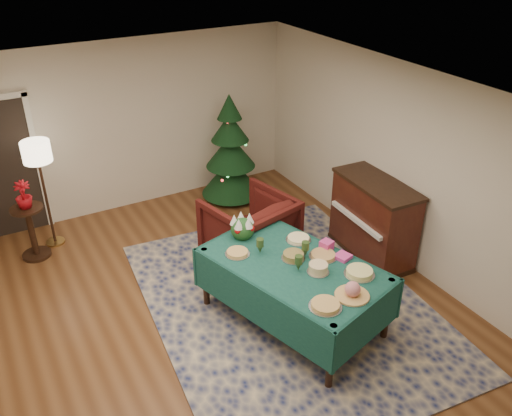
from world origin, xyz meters
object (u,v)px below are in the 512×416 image
gift_box (327,245)px  side_table (32,233)px  potted_plant (24,201)px  buffet_table (293,275)px  armchair (249,226)px  piano (373,220)px  floor_lamp (38,158)px  christmas_tree (230,153)px

gift_box → side_table: size_ratio=0.17×
side_table → potted_plant: 0.51m
buffet_table → potted_plant: bearing=129.4°
armchair → piano: 1.72m
gift_box → potted_plant: size_ratio=0.34×
floor_lamp → christmas_tree: 2.99m
christmas_tree → gift_box: bearing=-95.9°
buffet_table → floor_lamp: 3.88m
gift_box → armchair: armchair is taller
christmas_tree → piano: size_ratio=1.34×
side_table → christmas_tree: bearing=4.2°
buffet_table → potted_plant: 3.82m
floor_lamp → potted_plant: 0.60m
buffet_table → potted_plant: potted_plant is taller
gift_box → christmas_tree: christmas_tree is taller
armchair → gift_box: bearing=90.3°
floor_lamp → side_table: bearing=-143.1°
gift_box → christmas_tree: (0.32, 3.12, -0.06)m
side_table → floor_lamp: bearing=36.9°
buffet_table → armchair: armchair is taller
christmas_tree → floor_lamp: bearing=-179.7°
buffet_table → floor_lamp: bearing=123.8°
gift_box → armchair: size_ratio=0.12×
floor_lamp → gift_box: bearing=-49.9°
floor_lamp → potted_plant: size_ratio=4.16×
buffet_table → gift_box: 0.55m
buffet_table → gift_box: bearing=7.3°
gift_box → floor_lamp: 4.09m
side_table → potted_plant: (-0.00, 0.00, 0.51)m
buffet_table → armchair: bearing=82.4°
christmas_tree → side_table: bearing=-175.8°
side_table → christmas_tree: size_ratio=0.43×
side_table → potted_plant: bearing=180.0°
buffet_table → potted_plant: (-2.42, 2.94, 0.23)m
gift_box → piano: size_ratio=0.10×
gift_box → potted_plant: 4.10m
christmas_tree → armchair: bearing=-109.4°
buffet_table → gift_box: (0.50, 0.06, 0.22)m
gift_box → christmas_tree: 3.14m
piano → side_table: bearing=151.1°
side_table → piano: (4.16, -2.29, 0.18)m
gift_box → armchair: bearing=103.2°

